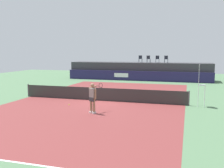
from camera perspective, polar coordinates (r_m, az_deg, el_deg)
The scene contains 14 objects.
ground_plane at distance 21.97m, azimuth 0.15°, elevation -2.25°, with size 48.00×48.00×0.00m, color #4C704C.
court_inner at distance 19.15m, azimuth -2.39°, elevation -3.66°, with size 12.00×22.00×0.00m, color maroon.
sponsor_wall at distance 32.03m, azimuth 5.44°, elevation 1.78°, with size 18.00×0.22×1.20m.
spectator_platform at distance 33.74m, azimuth 6.06°, elevation 2.90°, with size 18.00×2.80×2.20m, color #38383D.
spectator_chair_far_left at distance 33.82m, azimuth 6.29°, elevation 5.61°, with size 0.47×0.47×0.89m.
spectator_chair_left at distance 33.10m, azimuth 8.05°, elevation 5.55°, with size 0.47×0.47×0.89m.
spectator_chair_center at distance 33.27m, azimuth 9.98°, elevation 5.52°, with size 0.48×0.48×0.89m.
spectator_chair_right at distance 32.93m, azimuth 11.85°, elevation 5.46°, with size 0.45×0.45×0.89m.
umpire_chair at distance 17.93m, azimuth 18.88°, elevation 0.34°, with size 0.45×0.45×2.76m.
tennis_net at distance 19.07m, azimuth -2.40°, elevation -2.26°, with size 12.40×0.02×0.95m, color #2D2D2D.
net_post_near at distance 21.86m, azimuth -17.97°, elevation -1.33°, with size 0.10×0.10×1.00m, color #4C4C51.
net_post_far at distance 18.06m, azimuth 16.58°, elevation -3.01°, with size 0.10×0.10×1.00m, color #4C4C51.
tennis_player at distance 15.15m, azimuth -4.26°, elevation -2.89°, with size 0.59×1.26×1.77m.
tennis_ball at distance 17.74m, azimuth -9.46°, elevation -4.51°, with size 0.07×0.07×0.07m, color #D8EA33.
Camera 1 is at (6.11, -17.79, 3.61)m, focal length 41.47 mm.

